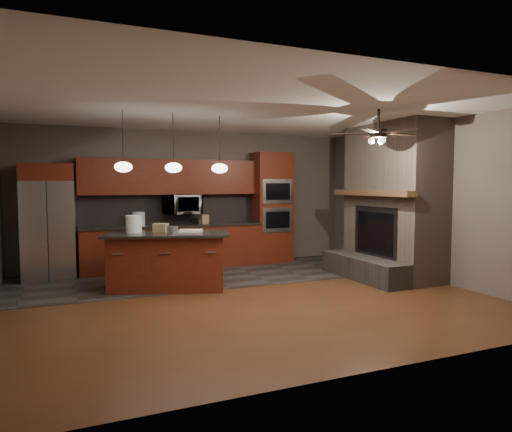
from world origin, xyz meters
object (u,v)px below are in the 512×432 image
white_bucket (134,224)px  counter_box (204,219)px  refrigerator (48,222)px  paint_can (172,230)px  oven_tower (272,208)px  paint_tray (191,231)px  kitchen_island (167,261)px  counter_bucket (139,219)px  microwave (182,204)px  cardboard_box (161,228)px

white_bucket → counter_box: 2.10m
refrigerator → paint_can: 2.56m
oven_tower → paint_tray: oven_tower is taller
refrigerator → white_bucket: size_ratio=7.38×
paint_tray → counter_box: size_ratio=2.01×
refrigerator → kitchen_island: 2.49m
refrigerator → counter_bucket: (1.60, 0.08, 0.00)m
counter_bucket → kitchen_island: bearing=-84.0°
white_bucket → oven_tower: bearing=24.2°
microwave → white_bucket: (-1.16, -1.46, -0.24)m
oven_tower → microwave: bearing=178.3°
kitchen_island → paint_tray: bearing=20.8°
oven_tower → refrigerator: 4.45m
microwave → cardboard_box: (-0.74, -1.57, -0.31)m
kitchen_island → paint_tray: size_ratio=5.74×
oven_tower → counter_box: (-1.54, -0.04, -0.20)m
kitchen_island → white_bucket: size_ratio=7.58×
paint_can → counter_box: bearing=59.8°
paint_can → cardboard_box: (-0.11, 0.34, 0.01)m
kitchen_island → cardboard_box: size_ratio=9.56×
microwave → counter_bucket: (-0.87, -0.05, -0.27)m
refrigerator → white_bucket: 1.87m
microwave → paint_tray: microwave is taller
oven_tower → counter_box: oven_tower is taller
kitchen_island → white_bucket: white_bucket is taller
microwave → kitchen_island: bearing=-111.1°
white_bucket → paint_can: size_ratio=1.57×
kitchen_island → refrigerator: bearing=154.9°
white_bucket → paint_can: 0.70m
paint_tray → cardboard_box: bearing=-178.5°
white_bucket → paint_tray: 0.93m
oven_tower → white_bucket: bearing=-155.8°
microwave → refrigerator: (-2.47, -0.13, -0.27)m
white_bucket → paint_can: white_bucket is taller
oven_tower → paint_tray: 2.83m
oven_tower → white_bucket: 3.44m
white_bucket → counter_bucket: size_ratio=1.05×
counter_bucket → paint_tray: bearing=-70.9°
counter_bucket → white_bucket: bearing=-101.7°
cardboard_box → paint_tray: bearing=15.3°
cardboard_box → oven_tower: bearing=65.9°
white_bucket → counter_box: size_ratio=1.52×
white_bucket → counter_box: (1.59, 1.36, -0.07)m
paint_tray → cardboard_box: (-0.46, 0.18, 0.05)m
counter_bucket → counter_box: counter_bucket is taller
microwave → paint_can: bearing=-108.1°
oven_tower → kitchen_island: size_ratio=1.12×
cardboard_box → counter_bucket: 1.52m
paint_can → counter_bucket: size_ratio=0.66×
oven_tower → cardboard_box: (-2.71, -1.51, -0.20)m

